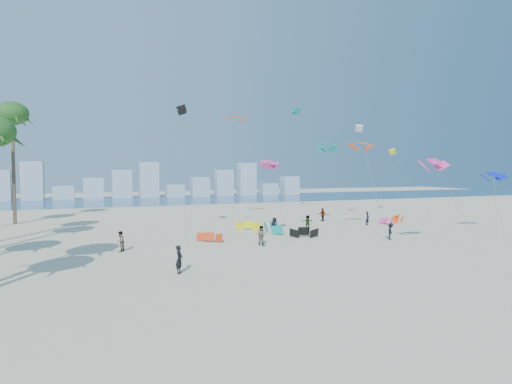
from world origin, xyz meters
name	(u,v)px	position (x,y,z in m)	size (l,w,h in m)	color
ground	(307,282)	(0.00, 0.00, 0.00)	(220.00, 220.00, 0.00)	beige
ocean	(149,200)	(0.00, 72.00, 0.01)	(220.00, 220.00, 0.00)	navy
kitesurfer_near	(179,260)	(-6.65, 4.78, 0.91)	(0.66, 0.43, 1.82)	black
kitesurfer_mid	(261,235)	(2.06, 12.37, 0.87)	(0.85, 0.66, 1.74)	gray
kitesurfers_far	(300,225)	(8.52, 17.61, 0.82)	(29.58, 16.08, 1.71)	black
grounded_kites	(297,228)	(8.73, 18.51, 0.46)	(28.54, 8.89, 1.09)	red
flying_kites	(327,136)	(14.07, 21.54, 10.58)	(36.74, 34.40, 16.25)	#FD3899
distant_skyline	(138,185)	(-1.19, 82.00, 3.09)	(85.00, 3.00, 8.40)	#9EADBF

